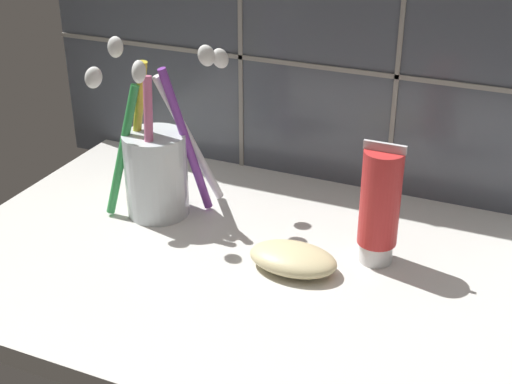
% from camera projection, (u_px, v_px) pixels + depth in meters
% --- Properties ---
extents(sink_counter, '(0.73, 0.40, 0.02)m').
position_uv_depth(sink_counter, '(314.00, 283.00, 0.67)').
color(sink_counter, silver).
rests_on(sink_counter, ground).
extents(tile_wall_backsplash, '(0.83, 0.02, 0.41)m').
position_uv_depth(tile_wall_backsplash, '(386.00, 26.00, 0.74)').
color(tile_wall_backsplash, '#4C515B').
rests_on(tile_wall_backsplash, ground).
extents(toothbrush_cup, '(0.12, 0.11, 0.19)m').
position_uv_depth(toothbrush_cup, '(157.00, 165.00, 0.75)').
color(toothbrush_cup, silver).
rests_on(toothbrush_cup, sink_counter).
extents(toothpaste_tube, '(0.04, 0.04, 0.12)m').
position_uv_depth(toothpaste_tube, '(380.00, 205.00, 0.66)').
color(toothpaste_tube, white).
rests_on(toothpaste_tube, sink_counter).
extents(soap_bar, '(0.09, 0.05, 0.02)m').
position_uv_depth(soap_bar, '(293.00, 259.00, 0.67)').
color(soap_bar, beige).
rests_on(soap_bar, sink_counter).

